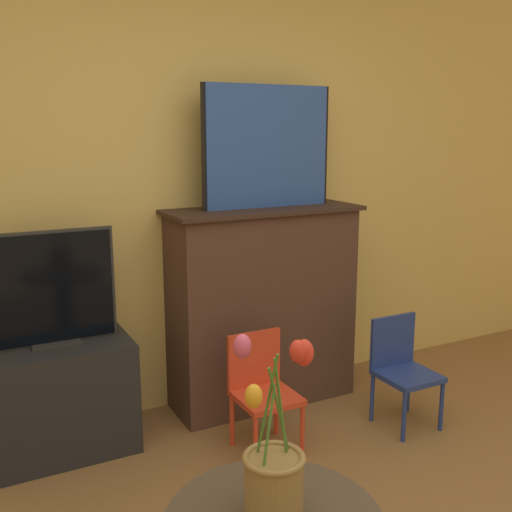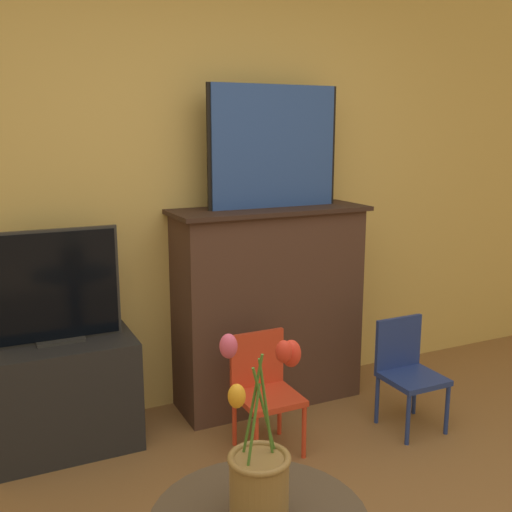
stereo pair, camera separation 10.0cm
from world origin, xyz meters
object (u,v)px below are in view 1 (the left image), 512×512
vase_tulips (274,471)px  chair_blue (402,365)px  tv_monitor (52,290)px  chair_red (262,386)px  painting (268,147)px

vase_tulips → chair_blue: bearing=37.3°
tv_monitor → chair_blue: 1.93m
chair_red → vase_tulips: vase_tulips is taller
painting → chair_blue: 1.45m
chair_blue → chair_red: bearing=171.6°
tv_monitor → chair_blue: bearing=-18.1°
painting → tv_monitor: painting is taller
tv_monitor → chair_red: (0.93, -0.45, -0.52)m
chair_red → chair_blue: size_ratio=1.00×
painting → vase_tulips: size_ratio=1.53×
chair_blue → tv_monitor: bearing=161.9°
chair_red → vase_tulips: size_ratio=1.15×
vase_tulips → tv_monitor: bearing=100.8°
tv_monitor → vase_tulips: bearing=-79.2°
tv_monitor → chair_red: tv_monitor is taller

